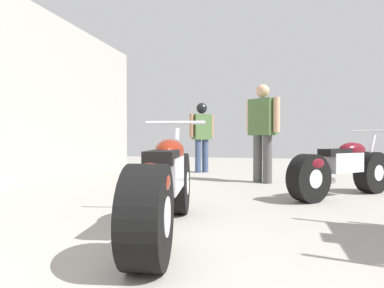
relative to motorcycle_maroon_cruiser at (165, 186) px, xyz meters
The scene contains 6 objects.
ground_plane 1.63m from the motorcycle_maroon_cruiser, 87.18° to the left, with size 18.43×18.43×0.00m, color gray.
garage_partition_left 3.77m from the motorcycle_maroon_cruiser, 153.76° to the left, with size 0.08×8.45×3.14m, color #A3A099.
motorcycle_maroon_cruiser is the anchor object (origin of this frame).
motorcycle_black_naked 2.74m from the motorcycle_maroon_cruiser, 51.31° to the left, with size 1.51×1.50×0.90m.
mechanic_in_blue 3.46m from the motorcycle_maroon_cruiser, 78.84° to the left, with size 0.63×0.50×1.74m.
mechanic_with_helmet 4.88m from the motorcycle_maroon_cruiser, 99.15° to the left, with size 0.54×0.50×1.62m.
Camera 1 is at (0.76, -0.14, 0.77)m, focal length 29.56 mm.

